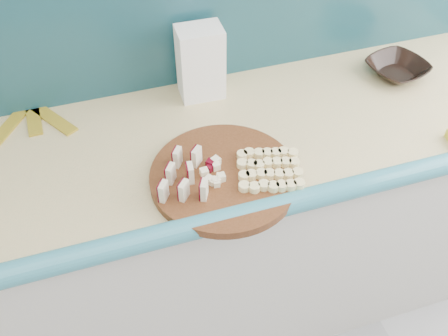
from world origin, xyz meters
name	(u,v)px	position (x,y,z in m)	size (l,w,h in m)	color
kitchen_counter	(187,239)	(0.10, 1.50, 0.46)	(2.20, 0.63, 0.91)	silver
backsplash	(148,14)	(0.10, 1.79, 1.16)	(2.20, 0.02, 0.50)	teal
cutting_board	(224,177)	(0.18, 1.33, 0.92)	(0.39, 0.39, 0.02)	#43230E
apple_wedges	(183,176)	(0.07, 1.33, 0.96)	(0.13, 0.17, 0.05)	beige
apple_chunks	(214,171)	(0.15, 1.33, 0.94)	(0.05, 0.06, 0.02)	#FFF0CB
banana_slices	(270,169)	(0.29, 1.30, 0.94)	(0.19, 0.18, 0.02)	#FAE499
brown_bowl	(397,69)	(0.86, 1.61, 0.93)	(0.19, 0.19, 0.05)	black
flour_bag	(201,63)	(0.23, 1.70, 1.02)	(0.13, 0.09, 0.23)	white
banana_peel	(32,120)	(-0.29, 1.73, 0.91)	(0.26, 0.21, 0.01)	#B29D22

